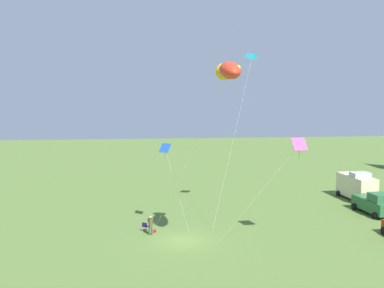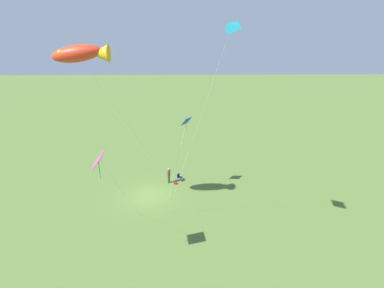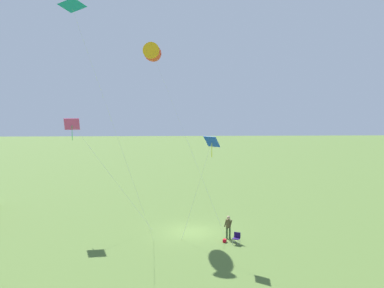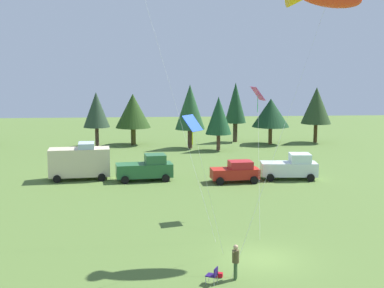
{
  "view_description": "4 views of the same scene",
  "coord_description": "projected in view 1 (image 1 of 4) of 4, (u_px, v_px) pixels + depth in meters",
  "views": [
    {
      "loc": [
        36.53,
        -2.93,
        12.72
      ],
      "look_at": [
        -3.46,
        1.16,
        7.83
      ],
      "focal_mm": 42.0,
      "sensor_mm": 36.0,
      "label": 1
    },
    {
      "loc": [
        -3.95,
        26.27,
        16.02
      ],
      "look_at": [
        -4.35,
        -1.08,
        5.18
      ],
      "focal_mm": 28.0,
      "sensor_mm": 36.0,
      "label": 2
    },
    {
      "loc": [
        -33.99,
        1.1,
        10.69
      ],
      "look_at": [
        -1.46,
        0.01,
        7.05
      ],
      "focal_mm": 42.0,
      "sensor_mm": 36.0,
      "label": 3
    },
    {
      "loc": [
        -5.95,
        -27.0,
        10.24
      ],
      "look_at": [
        -3.73,
        -0.09,
        6.26
      ],
      "focal_mm": 50.0,
      "sensor_mm": 36.0,
      "label": 4
    }
  ],
  "objects": [
    {
      "name": "folding_chair",
      "position": [
        145.0,
        226.0,
        40.46
      ],
      "size": [
        0.65,
        0.65,
        0.82
      ],
      "rotation": [
        0.0,
        0.0,
        2.66
      ],
      "color": "#1F0F50",
      "rests_on": "ground"
    },
    {
      "name": "backpack_on_grass",
      "position": [
        154.0,
        231.0,
        40.2
      ],
      "size": [
        0.38,
        0.31,
        0.22
      ],
      "primitive_type": "cube",
      "rotation": [
        0.0,
        0.0,
        2.8
      ],
      "color": "red",
      "rests_on": "ground"
    },
    {
      "name": "van_camper_beige",
      "position": [
        357.0,
        186.0,
        51.86
      ],
      "size": [
        5.58,
        3.01,
        3.34
      ],
      "rotation": [
        0.0,
        0.0,
        0.09
      ],
      "color": "beige",
      "rests_on": "ground"
    },
    {
      "name": "ground_plane",
      "position": [
        183.0,
        241.0,
        37.9
      ],
      "size": [
        160.0,
        160.0,
        0.0
      ],
      "primitive_type": "plane",
      "color": "#526E31"
    },
    {
      "name": "kite_delta_teal",
      "position": [
        253.0,
        56.0,
        42.99
      ],
      "size": [
        4.96,
        5.31,
        16.39
      ],
      "color": "teal",
      "rests_on": "ground"
    },
    {
      "name": "kite_large_fish",
      "position": [
        229.0,
        71.0,
        32.72
      ],
      "size": [
        8.25,
        6.4,
        14.96
      ],
      "color": "red",
      "rests_on": "ground"
    },
    {
      "name": "kite_diamond_blue",
      "position": [
        165.0,
        150.0,
        40.62
      ],
      "size": [
        2.43,
        2.65,
        7.85
      ],
      "color": "blue",
      "rests_on": "ground"
    },
    {
      "name": "person_kite_flyer",
      "position": [
        150.0,
        224.0,
        39.33
      ],
      "size": [
        0.44,
        0.61,
        1.74
      ],
      "rotation": [
        0.0,
        0.0,
        2.78
      ],
      "color": "#34502D",
      "rests_on": "ground"
    },
    {
      "name": "kite_diamond_rainbow",
      "position": [
        298.0,
        146.0,
        36.29
      ],
      "size": [
        1.5,
        6.97,
        8.8
      ],
      "color": "#D03E90",
      "rests_on": "ground"
    },
    {
      "name": "truck_green_flatbed",
      "position": [
        375.0,
        204.0,
        45.93
      ],
      "size": [
        5.2,
        2.88,
        2.34
      ],
      "rotation": [
        0.0,
        0.0,
        0.12
      ],
      "color": "#276033",
      "rests_on": "ground"
    }
  ]
}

